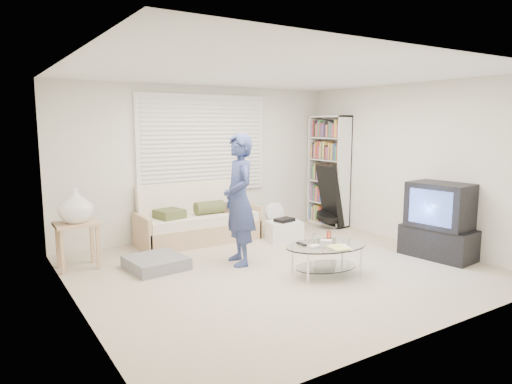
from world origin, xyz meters
TOP-DOWN VIEW (x-y plane):
  - ground at (0.00, 0.00)m, footprint 5.00×5.00m
  - room_shell at (0.00, 0.48)m, footprint 5.02×4.52m
  - window_blinds at (0.00, 2.20)m, footprint 2.32×0.08m
  - futon_sofa at (-0.29, 1.87)m, footprint 1.95×0.79m
  - grey_floor_pillow at (-1.36, 0.89)m, footprint 0.76×0.76m
  - side_table at (-2.22, 1.44)m, footprint 0.54×0.44m
  - bookshelf at (2.32, 1.72)m, footprint 0.32×0.85m
  - guitar_case at (2.12, 1.44)m, footprint 0.44×0.43m
  - floor_fan at (0.93, 1.50)m, footprint 0.35×0.24m
  - storage_bin at (0.90, 1.14)m, footprint 0.61×0.49m
  - tv_unit at (2.20, -0.78)m, footprint 0.64×1.04m
  - coffee_table at (0.33, -0.52)m, footprint 1.17×0.87m
  - standing_person at (-0.33, 0.49)m, footprint 0.54×0.71m

SIDE VIEW (x-z plane):
  - ground at x=0.00m, z-range 0.00..0.00m
  - grey_floor_pillow at x=-1.36m, z-range 0.00..0.16m
  - storage_bin at x=0.90m, z-range -0.02..0.36m
  - futon_sofa at x=-0.29m, z-range -0.16..0.79m
  - coffee_table at x=0.33m, z-range 0.06..0.58m
  - floor_fan at x=0.93m, z-range 0.05..0.63m
  - guitar_case at x=2.12m, z-range -0.06..1.08m
  - tv_unit at x=2.20m, z-range -0.02..1.05m
  - side_table at x=-2.22m, z-range 0.26..1.34m
  - standing_person at x=-0.33m, z-range 0.00..1.76m
  - bookshelf at x=2.32m, z-range 0.00..2.03m
  - window_blinds at x=0.00m, z-range 0.74..2.36m
  - room_shell at x=0.00m, z-range 0.37..2.88m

